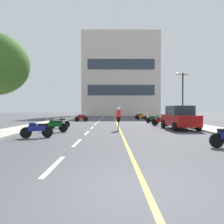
{
  "coord_description": "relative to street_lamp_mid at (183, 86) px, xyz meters",
  "views": [
    {
      "loc": [
        -0.44,
        -3.81,
        1.56
      ],
      "look_at": [
        -0.33,
        14.83,
        1.31
      ],
      "focal_mm": 33.93,
      "sensor_mm": 36.0,
      "label": 1
    }
  ],
  "objects": [
    {
      "name": "lane_dash_4",
      "position": [
        -9.06,
        -0.16,
        -3.94
      ],
      "size": [
        0.14,
        2.2,
        0.01
      ],
      "primitive_type": "cube",
      "color": "silver",
      "rests_on": "ground"
    },
    {
      "name": "lane_dash_5",
      "position": [
        -9.06,
        3.84,
        -3.94
      ],
      "size": [
        0.14,
        2.2,
        0.01
      ],
      "primitive_type": "cube",
      "color": "silver",
      "rests_on": "ground"
    },
    {
      "name": "motorcycle_5",
      "position": [
        -2.76,
        -2.13,
        -3.47
      ],
      "size": [
        1.68,
        0.64,
        0.92
      ],
      "color": "black",
      "rests_on": "ground"
    },
    {
      "name": "ground_plane",
      "position": [
        -7.06,
        2.84,
        -3.95
      ],
      "size": [
        140.0,
        140.0,
        0.0
      ],
      "primitive_type": "plane",
      "color": "#47474C"
    },
    {
      "name": "cyclist_rider",
      "position": [
        -6.93,
        -6.55,
        -3.06
      ],
      "size": [
        0.42,
        1.77,
        1.71
      ],
      "color": "black",
      "rests_on": "ground"
    },
    {
      "name": "lane_dash_2",
      "position": [
        -9.06,
        -8.16,
        -3.94
      ],
      "size": [
        0.14,
        2.2,
        0.01
      ],
      "primitive_type": "cube",
      "color": "silver",
      "rests_on": "ground"
    },
    {
      "name": "motorcycle_7",
      "position": [
        -2.65,
        2.09,
        -3.47
      ],
      "size": [
        1.7,
        0.6,
        0.92
      ],
      "color": "black",
      "rests_on": "ground"
    },
    {
      "name": "lane_dash_1",
      "position": [
        -9.06,
        -12.16,
        -3.94
      ],
      "size": [
        0.14,
        2.2,
        0.01
      ],
      "primitive_type": "cube",
      "color": "silver",
      "rests_on": "ground"
    },
    {
      "name": "lane_dash_6",
      "position": [
        -9.06,
        7.84,
        -3.94
      ],
      "size": [
        0.14,
        2.2,
        0.01
      ],
      "primitive_type": "cube",
      "color": "silver",
      "rests_on": "ground"
    },
    {
      "name": "motorcycle_6",
      "position": [
        -2.41,
        0.05,
        -3.47
      ],
      "size": [
        1.7,
        0.6,
        0.92
      ],
      "color": "black",
      "rests_on": "ground"
    },
    {
      "name": "motorcycle_9",
      "position": [
        -11.52,
        6.53,
        -3.47
      ],
      "size": [
        1.69,
        0.62,
        0.92
      ],
      "color": "black",
      "rests_on": "ground"
    },
    {
      "name": "lane_dash_11",
      "position": [
        -9.06,
        27.84,
        -3.94
      ],
      "size": [
        0.14,
        2.2,
        0.01
      ],
      "primitive_type": "cube",
      "color": "silver",
      "rests_on": "ground"
    },
    {
      "name": "lane_dash_8",
      "position": [
        -9.06,
        15.84,
        -3.94
      ],
      "size": [
        0.14,
        2.2,
        0.01
      ],
      "primitive_type": "cube",
      "color": "silver",
      "rests_on": "ground"
    },
    {
      "name": "lane_dash_9",
      "position": [
        -9.06,
        19.84,
        -3.94
      ],
      "size": [
        0.14,
        2.2,
        0.01
      ],
      "primitive_type": "cube",
      "color": "silver",
      "rests_on": "ground"
    },
    {
      "name": "lane_dash_10",
      "position": [
        -9.06,
        23.84,
        -3.94
      ],
      "size": [
        0.14,
        2.2,
        0.01
      ],
      "primitive_type": "cube",
      "color": "silver",
      "rests_on": "ground"
    },
    {
      "name": "motorcycle_11",
      "position": [
        -2.85,
        11.6,
        -3.47
      ],
      "size": [
        1.68,
        0.66,
        0.92
      ],
      "color": "black",
      "rests_on": "ground"
    },
    {
      "name": "office_building",
      "position": [
        -5.11,
        31.26,
        5.99
      ],
      "size": [
        18.38,
        8.96,
        19.88
      ],
      "color": "beige",
      "rests_on": "ground"
    },
    {
      "name": "lane_dash_7",
      "position": [
        -9.06,
        11.84,
        -3.94
      ],
      "size": [
        0.14,
        2.2,
        0.01
      ],
      "primitive_type": "cube",
      "color": "silver",
      "rests_on": "ground"
    },
    {
      "name": "motorcycle_4",
      "position": [
        -11.72,
        -4.68,
        -3.47
      ],
      "size": [
        1.69,
        0.63,
        0.92
      ],
      "color": "black",
      "rests_on": "ground"
    },
    {
      "name": "lane_dash_0",
      "position": [
        -9.06,
        -16.16,
        -3.94
      ],
      "size": [
        0.14,
        2.2,
        0.01
      ],
      "primitive_type": "cube",
      "color": "silver",
      "rests_on": "ground"
    },
    {
      "name": "curb_left",
      "position": [
        -14.26,
        5.84,
        -3.89
      ],
      "size": [
        2.4,
        72.0,
        0.12
      ],
      "primitive_type": "cube",
      "color": "#B7B2A8",
      "rests_on": "ground"
    },
    {
      "name": "street_lamp_mid",
      "position": [
        0.0,
        0.0,
        0.0
      ],
      "size": [
        1.46,
        0.36,
        5.25
      ],
      "color": "black",
      "rests_on": "curb_right"
    },
    {
      "name": "motorcycle_2",
      "position": [
        -11.52,
        -10.5,
        -3.47
      ],
      "size": [
        1.65,
        0.75,
        0.92
      ],
      "color": "black",
      "rests_on": "ground"
    },
    {
      "name": "centre_line_yellow",
      "position": [
        -6.81,
        5.84,
        -3.94
      ],
      "size": [
        0.12,
        66.0,
        0.01
      ],
      "primitive_type": "cube",
      "color": "gold",
      "rests_on": "ground"
    },
    {
      "name": "parked_car_near",
      "position": [
        -2.18,
        -5.67,
        -3.03
      ],
      "size": [
        2.07,
        4.27,
        1.82
      ],
      "color": "black",
      "rests_on": "ground"
    },
    {
      "name": "motorcycle_10",
      "position": [
        -2.9,
        9.61,
        -3.47
      ],
      "size": [
        1.66,
        0.72,
        0.92
      ],
      "color": "black",
      "rests_on": "ground"
    },
    {
      "name": "motorcycle_3",
      "position": [
        -11.28,
        -7.64,
        -3.47
      ],
      "size": [
        1.7,
        0.6,
        0.92
      ],
      "color": "black",
      "rests_on": "ground"
    },
    {
      "name": "motorcycle_8",
      "position": [
        -11.23,
        4.79,
        -3.47
      ],
      "size": [
        1.7,
        0.6,
        0.92
      ],
      "color": "black",
      "rests_on": "ground"
    },
    {
      "name": "curb_right",
      "position": [
        0.14,
        5.84,
        -3.89
      ],
      "size": [
        2.4,
        72.0,
        0.12
      ],
      "primitive_type": "cube",
      "color": "#B7B2A8",
      "rests_on": "ground"
    },
    {
      "name": "lane_dash_3",
      "position": [
        -9.06,
        -4.16,
        -3.94
      ],
      "size": [
        0.14,
        2.2,
        0.01
      ],
      "primitive_type": "cube",
      "color": "silver",
      "rests_on": "ground"
    }
  ]
}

